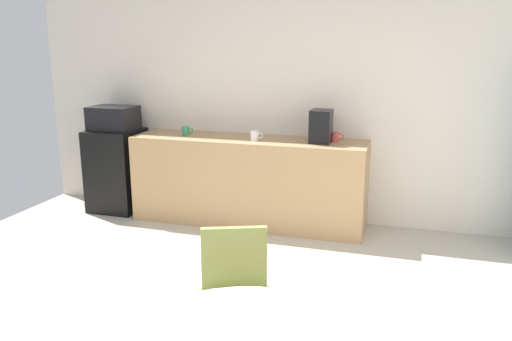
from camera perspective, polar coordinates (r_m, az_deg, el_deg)
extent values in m
cube|color=silver|center=(5.37, 4.89, 8.19)|extent=(6.00, 0.10, 2.60)
cube|color=tan|center=(5.31, -0.85, -1.18)|extent=(2.42, 0.60, 0.90)
cube|color=black|center=(5.95, -15.30, 0.08)|extent=(0.54, 0.54, 0.91)
cube|color=black|center=(5.85, -15.67, 5.67)|extent=(0.48, 0.38, 0.26)
cylinder|color=silver|center=(3.15, 0.65, -17.09)|extent=(0.02, 0.02, 0.42)
cylinder|color=silver|center=(3.14, -5.35, -17.26)|extent=(0.02, 0.02, 0.42)
cube|color=#8C934C|center=(2.89, -2.26, -15.00)|extent=(0.55, 0.55, 0.03)
cube|color=#8C934C|center=(2.97, -2.46, -9.81)|extent=(0.37, 0.18, 0.38)
cylinder|color=#338C59|center=(5.44, -7.89, 4.44)|extent=(0.08, 0.08, 0.09)
torus|color=#338C59|center=(5.42, -7.34, 4.47)|extent=(0.06, 0.01, 0.06)
cylinder|color=white|center=(5.09, -0.17, 3.90)|extent=(0.08, 0.08, 0.09)
torus|color=white|center=(5.07, 0.46, 3.92)|extent=(0.06, 0.01, 0.06)
cylinder|color=#D84C4C|center=(5.10, 8.81, 3.77)|extent=(0.08, 0.08, 0.09)
torus|color=#D84C4C|center=(5.09, 9.45, 3.78)|extent=(0.06, 0.01, 0.06)
cube|color=black|center=(5.01, 7.29, 4.93)|extent=(0.20, 0.24, 0.32)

